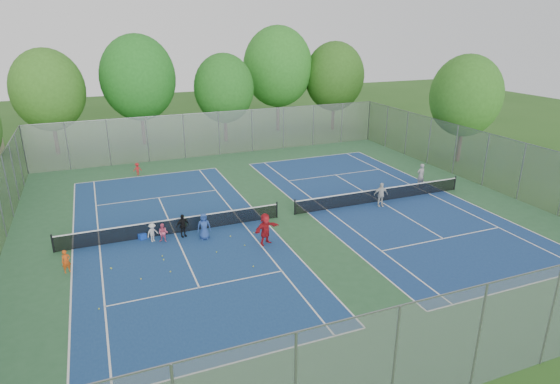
{
  "coord_description": "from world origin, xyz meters",
  "views": [
    {
      "loc": [
        -10.56,
        -25.21,
        11.47
      ],
      "look_at": [
        0.0,
        1.0,
        1.3
      ],
      "focal_mm": 30.0,
      "sensor_mm": 36.0,
      "label": 1
    }
  ],
  "objects_px": {
    "net_right": "(380,195)",
    "ball_crate": "(142,236)",
    "instructor": "(421,175)",
    "net_left": "(174,227)",
    "ball_hopper": "(184,222)"
  },
  "relations": [
    {
      "from": "ball_crate",
      "to": "instructor",
      "type": "xyz_separation_m",
      "value": [
        20.34,
        1.56,
        0.72
      ]
    },
    {
      "from": "net_right",
      "to": "ball_hopper",
      "type": "bearing_deg",
      "value": 176.16
    },
    {
      "from": "net_left",
      "to": "ball_crate",
      "type": "bearing_deg",
      "value": -179.66
    },
    {
      "from": "ball_hopper",
      "to": "instructor",
      "type": "xyz_separation_m",
      "value": [
        17.78,
        0.66,
        0.61
      ]
    },
    {
      "from": "net_right",
      "to": "ball_crate",
      "type": "height_order",
      "value": "net_right"
    },
    {
      "from": "net_right",
      "to": "ball_hopper",
      "type": "distance_m",
      "value": 13.31
    },
    {
      "from": "net_right",
      "to": "ball_crate",
      "type": "distance_m",
      "value": 15.84
    },
    {
      "from": "net_right",
      "to": "ball_hopper",
      "type": "relative_size",
      "value": 23.06
    },
    {
      "from": "net_left",
      "to": "ball_crate",
      "type": "relative_size",
      "value": 32.8
    },
    {
      "from": "net_left",
      "to": "ball_hopper",
      "type": "bearing_deg",
      "value": 50.99
    },
    {
      "from": "net_right",
      "to": "ball_crate",
      "type": "bearing_deg",
      "value": -179.96
    },
    {
      "from": "net_right",
      "to": "ball_crate",
      "type": "relative_size",
      "value": 32.8
    },
    {
      "from": "net_right",
      "to": "instructor",
      "type": "xyz_separation_m",
      "value": [
        4.5,
        1.55,
        0.43
      ]
    },
    {
      "from": "net_left",
      "to": "net_right",
      "type": "distance_m",
      "value": 14.0
    },
    {
      "from": "net_left",
      "to": "net_right",
      "type": "xyz_separation_m",
      "value": [
        14.0,
        0.0,
        0.0
      ]
    }
  ]
}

